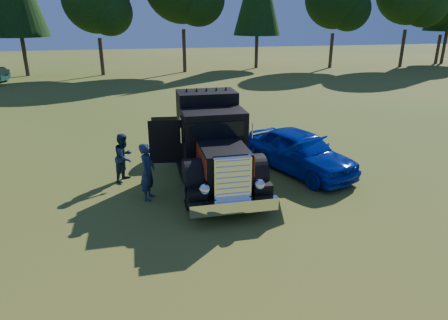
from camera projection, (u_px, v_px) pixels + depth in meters
The scene contains 5 objects.
ground at pixel (177, 204), 12.37m from camera, with size 120.00×120.00×0.00m, color #3A5C1B.
diamond_t_truck at pixel (211, 145), 13.81m from camera, with size 3.38×7.16×3.00m.
hotrod_coupe at pixel (300, 151), 14.71m from camera, with size 3.45×4.98×1.89m.
spectator_near at pixel (148, 172), 12.43m from camera, with size 0.67×0.44×1.85m, color #1B2C41.
spectator_far at pixel (124, 157), 13.90m from camera, with size 0.83×0.65×1.71m, color #21374F.
Camera 1 is at (-0.96, -11.19, 5.55)m, focal length 32.00 mm.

